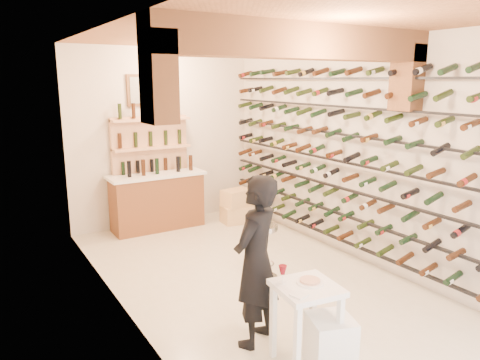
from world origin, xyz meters
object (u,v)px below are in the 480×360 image
(tasting_table, at_px, (306,300))
(person, at_px, (256,261))
(chrome_barstool, at_px, (264,248))
(wine_rack, at_px, (340,155))
(back_counter, at_px, (157,200))
(white_stool, at_px, (330,342))
(crate_lower, at_px, (237,214))

(tasting_table, bearing_deg, person, 116.22)
(tasting_table, distance_m, chrome_barstool, 1.92)
(wine_rack, height_order, back_counter, wine_rack)
(person, bearing_deg, wine_rack, -179.49)
(white_stool, height_order, chrome_barstool, chrome_barstool)
(back_counter, xyz_separation_m, chrome_barstool, (0.41, -2.77, -0.09))
(wine_rack, bearing_deg, chrome_barstool, -175.14)
(tasting_table, bearing_deg, wine_rack, 48.72)
(person, bearing_deg, white_stool, 87.98)
(white_stool, xyz_separation_m, person, (-0.36, 0.71, 0.63))
(back_counter, bearing_deg, crate_lower, -17.90)
(crate_lower, bearing_deg, tasting_table, -112.72)
(wine_rack, height_order, person, wine_rack)
(back_counter, height_order, white_stool, back_counter)
(wine_rack, bearing_deg, crate_lower, 101.40)
(white_stool, relative_size, chrome_barstool, 0.65)
(tasting_table, distance_m, crate_lower, 4.45)
(back_counter, xyz_separation_m, tasting_table, (-0.32, -4.53, 0.12))
(tasting_table, height_order, crate_lower, tasting_table)
(wine_rack, distance_m, person, 2.77)
(wine_rack, height_order, tasting_table, wine_rack)
(wine_rack, xyz_separation_m, person, (-2.34, -1.33, -0.67))
(wine_rack, xyz_separation_m, crate_lower, (-0.44, 2.20, -1.39))
(white_stool, bearing_deg, back_counter, 88.22)
(crate_lower, bearing_deg, back_counter, 162.10)
(white_stool, bearing_deg, chrome_barstool, 73.82)
(person, bearing_deg, chrome_barstool, -156.38)
(wine_rack, xyz_separation_m, chrome_barstool, (-1.42, -0.12, -1.11))
(back_counter, xyz_separation_m, person, (-0.51, -3.97, 0.34))
(chrome_barstool, bearing_deg, back_counter, 98.45)
(white_stool, distance_m, person, 1.02)
(chrome_barstool, relative_size, crate_lower, 1.40)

